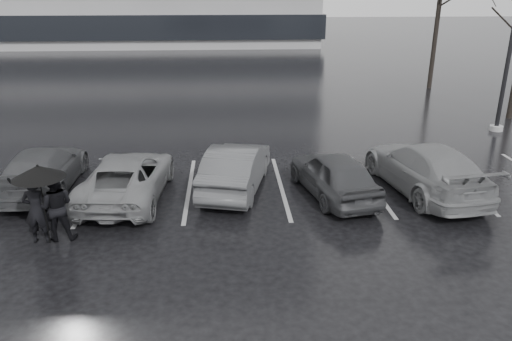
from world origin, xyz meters
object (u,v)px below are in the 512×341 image
at_px(car_main, 334,174).
at_px(car_east, 425,168).
at_px(car_west_c, 44,169).
at_px(pedestrian_right, 56,206).
at_px(car_west_b, 127,177).
at_px(car_west_a, 236,167).
at_px(tree_north, 438,13).
at_px(pedestrian_left, 36,210).

relative_size(car_main, car_east, 0.77).
distance_m(car_main, car_west_c, 8.64).
xyz_separation_m(car_east, pedestrian_right, (-9.97, -2.40, 0.14)).
xyz_separation_m(car_west_b, pedestrian_right, (-1.24, -2.42, 0.23)).
xyz_separation_m(car_main, car_west_b, (-5.96, 0.22, -0.02)).
bearing_deg(pedestrian_right, car_west_a, -152.69).
distance_m(car_west_b, pedestrian_right, 2.73).
relative_size(pedestrian_right, tree_north, 0.20).
relative_size(car_west_c, pedestrian_right, 2.55).
distance_m(car_west_b, tree_north, 21.50).
height_order(car_west_c, tree_north, tree_north).
height_order(car_west_b, car_east, car_east).
relative_size(car_main, pedestrian_left, 2.32).
bearing_deg(car_east, tree_north, -120.75).
distance_m(car_west_b, car_west_c, 2.75).
height_order(car_west_a, car_west_c, car_west_a).
height_order(car_west_b, tree_north, tree_north).
relative_size(car_east, tree_north, 0.59).
relative_size(car_west_c, tree_north, 0.52).
bearing_deg(car_west_b, pedestrian_left, 61.05).
relative_size(car_east, pedestrian_right, 2.90).
height_order(car_west_a, pedestrian_left, pedestrian_left).
xyz_separation_m(car_west_b, pedestrian_left, (-1.65, -2.56, 0.20)).
bearing_deg(car_west_a, car_west_c, 9.58).
bearing_deg(pedestrian_right, pedestrian_left, 11.89).
height_order(car_west_b, pedestrian_right, pedestrian_right).
xyz_separation_m(car_main, tree_north, (8.96, 15.29, 3.59)).
bearing_deg(pedestrian_left, car_west_c, -75.54).
bearing_deg(car_east, pedestrian_right, 5.02).
height_order(car_main, car_west_a, car_west_a).
bearing_deg(car_west_b, car_west_a, -167.71).
distance_m(car_west_c, tree_north, 22.86).
distance_m(car_main, pedestrian_left, 7.95).
xyz_separation_m(car_west_a, tree_north, (11.78, 14.60, 3.56)).
xyz_separation_m(car_west_b, car_east, (8.73, -0.03, 0.09)).
xyz_separation_m(car_west_c, pedestrian_right, (1.38, -3.26, 0.22)).
bearing_deg(car_west_a, car_east, -171.77).
bearing_deg(pedestrian_left, tree_north, -134.73).
relative_size(car_main, car_west_b, 0.84).
xyz_separation_m(car_main, pedestrian_left, (-7.60, -2.33, 0.17)).
xyz_separation_m(pedestrian_right, tree_north, (16.15, 17.49, 3.39)).
xyz_separation_m(car_west_a, pedestrian_right, (-4.37, -2.89, 0.17)).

